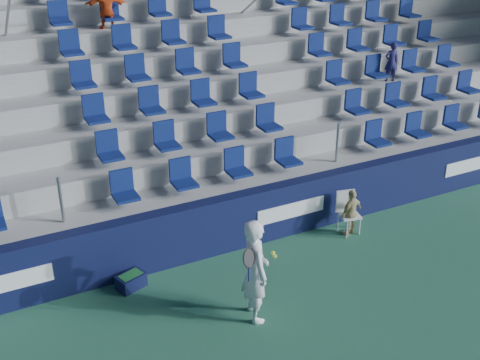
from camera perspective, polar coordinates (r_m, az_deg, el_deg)
name	(u,v)px	position (r m, az deg, el deg)	size (l,w,h in m)	color
ground	(306,342)	(10.23, 6.31, -15.06)	(70.00, 70.00, 0.00)	#2A6448
sponsor_wall	(223,224)	(12.13, -1.58, -4.22)	(24.00, 0.32, 1.20)	#0F143A
grandstand	(138,84)	(15.92, -9.65, 8.94)	(24.00, 8.17, 6.63)	#A4A49E
tennis_player	(255,270)	(10.14, 1.46, -8.53)	(0.69, 0.76, 1.90)	silver
line_judge_chair	(347,209)	(13.02, 10.13, -2.72)	(0.49, 0.50, 0.94)	white
line_judge	(351,212)	(12.93, 10.51, -3.03)	(0.62, 0.26, 1.05)	tan
ball_bin	(131,280)	(11.45, -10.29, -9.35)	(0.59, 0.48, 0.29)	#0E1235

